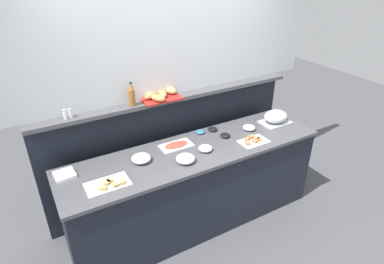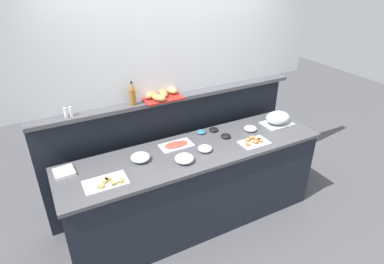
# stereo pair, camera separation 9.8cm
# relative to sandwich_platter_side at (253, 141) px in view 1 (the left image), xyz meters

# --- Properties ---
(ground_plane) EXTENTS (12.00, 12.00, 0.00)m
(ground_plane) POSITION_rel_sandwich_platter_side_xyz_m (-0.59, 0.76, -0.94)
(ground_plane) COLOR #4C4C51
(buffet_counter) EXTENTS (2.69, 0.70, 0.92)m
(buffet_counter) POSITION_rel_sandwich_platter_side_xyz_m (-0.59, 0.16, -0.47)
(buffet_counter) COLOR black
(buffet_counter) RESTS_ON ground_plane
(back_ledge_unit) EXTENTS (2.89, 0.22, 1.33)m
(back_ledge_unit) POSITION_rel_sandwich_platter_side_xyz_m (-0.59, 0.69, -0.24)
(back_ledge_unit) COLOR black
(back_ledge_unit) RESTS_ON ground_plane
(upper_wall_panel) EXTENTS (3.49, 0.08, 1.27)m
(upper_wall_panel) POSITION_rel_sandwich_platter_side_xyz_m (-0.59, 0.71, 1.03)
(upper_wall_panel) COLOR silver
(upper_wall_panel) RESTS_ON back_ledge_unit
(sandwich_platter_side) EXTENTS (0.30, 0.19, 0.04)m
(sandwich_platter_side) POSITION_rel_sandwich_platter_side_xyz_m (0.00, 0.00, 0.00)
(sandwich_platter_side) COLOR silver
(sandwich_platter_side) RESTS_ON buffet_counter
(sandwich_platter_front) EXTENTS (0.36, 0.21, 0.04)m
(sandwich_platter_front) POSITION_rel_sandwich_platter_side_xyz_m (-1.51, 0.03, -0.00)
(sandwich_platter_front) COLOR white
(sandwich_platter_front) RESTS_ON buffet_counter
(cold_cuts_platter) EXTENTS (0.33, 0.18, 0.02)m
(cold_cuts_platter) POSITION_rel_sandwich_platter_side_xyz_m (-0.73, 0.32, -0.00)
(cold_cuts_platter) COLOR silver
(cold_cuts_platter) RESTS_ON buffet_counter
(serving_cloche) EXTENTS (0.34, 0.24, 0.17)m
(serving_cloche) POSITION_rel_sandwich_platter_side_xyz_m (0.50, 0.22, 0.06)
(serving_cloche) COLOR #B7BABF
(serving_cloche) RESTS_ON buffet_counter
(glass_bowl_large) EXTENTS (0.14, 0.14, 0.06)m
(glass_bowl_large) POSITION_rel_sandwich_platter_side_xyz_m (-0.52, 0.10, 0.01)
(glass_bowl_large) COLOR silver
(glass_bowl_large) RESTS_ON buffet_counter
(glass_bowl_medium) EXTENTS (0.18, 0.18, 0.07)m
(glass_bowl_medium) POSITION_rel_sandwich_platter_side_xyz_m (-1.14, 0.23, 0.02)
(glass_bowl_medium) COLOR silver
(glass_bowl_medium) RESTS_ON buffet_counter
(glass_bowl_small) EXTENTS (0.18, 0.18, 0.07)m
(glass_bowl_small) POSITION_rel_sandwich_platter_side_xyz_m (-0.79, 0.02, 0.02)
(glass_bowl_small) COLOR silver
(glass_bowl_small) RESTS_ON buffet_counter
(glass_bowl_extra) EXTENTS (0.14, 0.14, 0.06)m
(glass_bowl_extra) POSITION_rel_sandwich_platter_side_xyz_m (0.13, 0.23, 0.01)
(glass_bowl_extra) COLOR silver
(glass_bowl_extra) RESTS_ON buffet_counter
(condiment_bowl_red) EXTENTS (0.11, 0.11, 0.04)m
(condiment_bowl_red) POSITION_rel_sandwich_platter_side_xyz_m (-0.19, 0.23, 0.01)
(condiment_bowl_red) COLOR black
(condiment_bowl_red) RESTS_ON buffet_counter
(condiment_bowl_dark) EXTENTS (0.10, 0.10, 0.04)m
(condiment_bowl_dark) POSITION_rel_sandwich_platter_side_xyz_m (-0.23, 0.41, 0.01)
(condiment_bowl_dark) COLOR black
(condiment_bowl_dark) RESTS_ON buffet_counter
(condiment_bowl_teal) EXTENTS (0.10, 0.10, 0.03)m
(condiment_bowl_teal) POSITION_rel_sandwich_platter_side_xyz_m (-0.38, 0.43, 0.01)
(condiment_bowl_teal) COLOR teal
(condiment_bowl_teal) RESTS_ON buffet_counter
(napkin_stack) EXTENTS (0.18, 0.18, 0.03)m
(napkin_stack) POSITION_rel_sandwich_platter_side_xyz_m (-1.80, 0.35, 0.00)
(napkin_stack) COLOR white
(napkin_stack) RESTS_ON buffet_counter
(vinegar_bottle_amber) EXTENTS (0.06, 0.06, 0.24)m
(vinegar_bottle_amber) POSITION_rel_sandwich_platter_side_xyz_m (-1.05, 0.59, 0.50)
(vinegar_bottle_amber) COLOR #8E5B23
(vinegar_bottle_amber) RESTS_ON back_ledge_unit
(salt_shaker) EXTENTS (0.03, 0.03, 0.09)m
(salt_shaker) POSITION_rel_sandwich_platter_side_xyz_m (-1.67, 0.61, 0.44)
(salt_shaker) COLOR white
(salt_shaker) RESTS_ON back_ledge_unit
(pepper_shaker) EXTENTS (0.03, 0.03, 0.09)m
(pepper_shaker) POSITION_rel_sandwich_platter_side_xyz_m (-1.63, 0.61, 0.44)
(pepper_shaker) COLOR white
(pepper_shaker) RESTS_ON back_ledge_unit
(bread_basket) EXTENTS (0.40, 0.33, 0.08)m
(bread_basket) POSITION_rel_sandwich_platter_side_xyz_m (-0.75, 0.62, 0.43)
(bread_basket) COLOR #B2231E
(bread_basket) RESTS_ON back_ledge_unit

